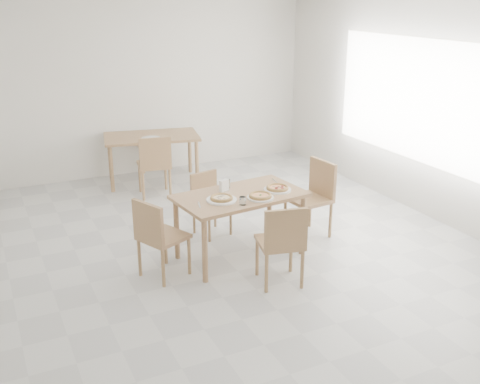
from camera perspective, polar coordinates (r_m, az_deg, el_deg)
name	(u,v)px	position (r m, az deg, el deg)	size (l,w,h in m)	color
room	(417,100)	(7.87, 17.53, 8.87)	(7.28, 7.00, 7.00)	silver
main_table	(240,202)	(6.22, 0.00, -1.00)	(1.48, 0.95, 0.75)	tan
chair_south	(282,240)	(5.66, 4.31, -4.87)	(0.52, 0.52, 0.88)	#9F734F
chair_north	(209,199)	(6.93, -3.22, -0.69)	(0.46, 0.46, 0.77)	#9F734F
chair_west	(157,234)	(5.86, -8.41, -4.20)	(0.57, 0.57, 0.87)	#9F734F
chair_east	(314,193)	(6.90, 7.55, -0.08)	(0.51, 0.51, 0.93)	#9F734F
plate_margherita	(260,198)	(6.06, 2.08, -0.58)	(0.29, 0.29, 0.02)	white
plate_mushroom	(222,200)	(6.00, -1.88, -0.80)	(0.33, 0.33, 0.02)	white
plate_pepperoni	(277,190)	(6.32, 3.82, 0.24)	(0.31, 0.31, 0.02)	white
pizza_margherita	(260,196)	(6.05, 2.08, -0.37)	(0.32, 0.32, 0.03)	tan
pizza_mushroom	(222,198)	(5.99, -1.88, -0.60)	(0.30, 0.30, 0.03)	tan
pizza_pepperoni	(277,188)	(6.31, 3.82, 0.44)	(0.33, 0.33, 0.03)	tan
tumbler_a	(227,183)	(6.39, -1.30, 0.87)	(0.07, 0.07, 0.09)	white
tumbler_b	(243,201)	(5.87, 0.27, -0.90)	(0.07, 0.07, 0.09)	white
napkin_holder	(224,186)	(6.24, -1.65, 0.61)	(0.14, 0.10, 0.14)	silver
fork_a	(199,205)	(5.88, -4.16, -1.33)	(0.02, 0.18, 0.01)	silver
fork_b	(275,181)	(6.62, 3.57, 1.11)	(0.01, 0.18, 0.01)	silver
second_table	(152,141)	(8.87, -8.97, 5.15)	(1.57, 1.09, 0.75)	#9F734F
chair_back_s	(155,162)	(8.21, -8.67, 3.04)	(0.52, 0.52, 0.92)	#9F734F
chair_back_n	(146,139)	(9.66, -9.51, 5.36)	(0.48, 0.48, 0.88)	#9F734F
plate_empty	(151,138)	(8.63, -9.04, 5.39)	(0.29, 0.29, 0.02)	white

